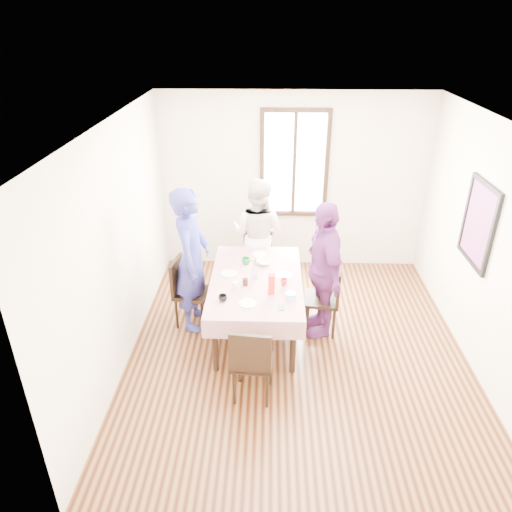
% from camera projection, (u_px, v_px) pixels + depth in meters
% --- Properties ---
extents(ground, '(4.50, 4.50, 0.00)m').
position_uv_depth(ground, '(297.00, 348.00, 5.79)').
color(ground, black).
rests_on(ground, ground).
extents(back_wall, '(4.00, 0.00, 4.00)m').
position_uv_depth(back_wall, '(294.00, 183.00, 7.17)').
color(back_wall, beige).
rests_on(back_wall, ground).
extents(right_wall, '(0.00, 4.50, 4.50)m').
position_uv_depth(right_wall, '(487.00, 252.00, 5.12)').
color(right_wall, beige).
rests_on(right_wall, ground).
extents(window_frame, '(1.02, 0.06, 1.62)m').
position_uv_depth(window_frame, '(294.00, 164.00, 7.02)').
color(window_frame, black).
rests_on(window_frame, back_wall).
extents(window_pane, '(0.90, 0.02, 1.50)m').
position_uv_depth(window_pane, '(294.00, 164.00, 7.02)').
color(window_pane, white).
rests_on(window_pane, back_wall).
extents(art_poster, '(0.04, 0.76, 0.96)m').
position_uv_depth(art_poster, '(479.00, 224.00, 5.29)').
color(art_poster, red).
rests_on(art_poster, right_wall).
extents(dining_table, '(0.99, 1.67, 0.75)m').
position_uv_depth(dining_table, '(256.00, 306.00, 5.95)').
color(dining_table, black).
rests_on(dining_table, ground).
extents(tablecloth, '(1.11, 1.79, 0.01)m').
position_uv_depth(tablecloth, '(256.00, 279.00, 5.78)').
color(tablecloth, '#5B0110').
rests_on(tablecloth, dining_table).
extents(chair_left, '(0.48, 0.48, 0.91)m').
position_uv_depth(chair_left, '(192.00, 293.00, 6.07)').
color(chair_left, black).
rests_on(chair_left, ground).
extents(chair_right, '(0.48, 0.48, 0.91)m').
position_uv_depth(chair_right, '(322.00, 299.00, 5.94)').
color(chair_right, black).
rests_on(chair_right, ground).
extents(chair_far, '(0.46, 0.46, 0.91)m').
position_uv_depth(chair_far, '(259.00, 258.00, 6.93)').
color(chair_far, black).
rests_on(chair_far, ground).
extents(chair_near, '(0.46, 0.46, 0.91)m').
position_uv_depth(chair_near, '(253.00, 360.00, 4.89)').
color(chair_near, black).
rests_on(chair_near, ground).
extents(person_left, '(0.50, 0.71, 1.86)m').
position_uv_depth(person_left, '(192.00, 260.00, 5.86)').
color(person_left, navy).
rests_on(person_left, ground).
extents(person_far, '(0.98, 0.89, 1.65)m').
position_uv_depth(person_far, '(259.00, 235.00, 6.74)').
color(person_far, silver).
rests_on(person_far, ground).
extents(person_right, '(0.62, 1.09, 1.74)m').
position_uv_depth(person_right, '(322.00, 270.00, 5.75)').
color(person_right, '#6C2B70').
rests_on(person_right, ground).
extents(mug_black, '(0.11, 0.11, 0.08)m').
position_uv_depth(mug_black, '(223.00, 298.00, 5.31)').
color(mug_black, black).
rests_on(mug_black, tablecloth).
extents(mug_flag, '(0.11, 0.11, 0.08)m').
position_uv_depth(mug_flag, '(284.00, 282.00, 5.62)').
color(mug_flag, red).
rests_on(mug_flag, tablecloth).
extents(mug_green, '(0.13, 0.13, 0.08)m').
position_uv_depth(mug_green, '(246.00, 261.00, 6.10)').
color(mug_green, '#0C7226').
rests_on(mug_green, tablecloth).
extents(serving_bowl, '(0.20, 0.20, 0.05)m').
position_uv_depth(serving_bowl, '(263.00, 262.00, 6.10)').
color(serving_bowl, white).
rests_on(serving_bowl, tablecloth).
extents(juice_carton, '(0.08, 0.08, 0.24)m').
position_uv_depth(juice_carton, '(272.00, 284.00, 5.43)').
color(juice_carton, red).
rests_on(juice_carton, tablecloth).
extents(butter_tub, '(0.11, 0.11, 0.06)m').
position_uv_depth(butter_tub, '(291.00, 296.00, 5.37)').
color(butter_tub, white).
rests_on(butter_tub, tablecloth).
extents(jam_jar, '(0.06, 0.06, 0.09)m').
position_uv_depth(jam_jar, '(245.00, 282.00, 5.62)').
color(jam_jar, black).
rests_on(jam_jar, tablecloth).
extents(drinking_glass, '(0.06, 0.06, 0.09)m').
position_uv_depth(drinking_glass, '(235.00, 286.00, 5.54)').
color(drinking_glass, silver).
rests_on(drinking_glass, tablecloth).
extents(smartphone, '(0.07, 0.14, 0.01)m').
position_uv_depth(smartphone, '(281.00, 307.00, 5.22)').
color(smartphone, black).
rests_on(smartphone, tablecloth).
extents(flower_vase, '(0.07, 0.07, 0.13)m').
position_uv_depth(flower_vase, '(255.00, 272.00, 5.80)').
color(flower_vase, silver).
rests_on(flower_vase, tablecloth).
extents(plate_left, '(0.20, 0.20, 0.01)m').
position_uv_depth(plate_left, '(229.00, 274.00, 5.88)').
color(plate_left, white).
rests_on(plate_left, tablecloth).
extents(plate_right, '(0.20, 0.20, 0.01)m').
position_uv_depth(plate_right, '(284.00, 275.00, 5.83)').
color(plate_right, white).
rests_on(plate_right, tablecloth).
extents(plate_far, '(0.20, 0.20, 0.01)m').
position_uv_depth(plate_far, '(259.00, 254.00, 6.34)').
color(plate_far, white).
rests_on(plate_far, tablecloth).
extents(plate_near, '(0.20, 0.20, 0.01)m').
position_uv_depth(plate_near, '(248.00, 303.00, 5.27)').
color(plate_near, white).
rests_on(plate_near, tablecloth).
extents(butter_lid, '(0.12, 0.12, 0.01)m').
position_uv_depth(butter_lid, '(291.00, 294.00, 5.35)').
color(butter_lid, blue).
rests_on(butter_lid, butter_tub).
extents(flower_bunch, '(0.09, 0.09, 0.10)m').
position_uv_depth(flower_bunch, '(255.00, 263.00, 5.74)').
color(flower_bunch, yellow).
rests_on(flower_bunch, flower_vase).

